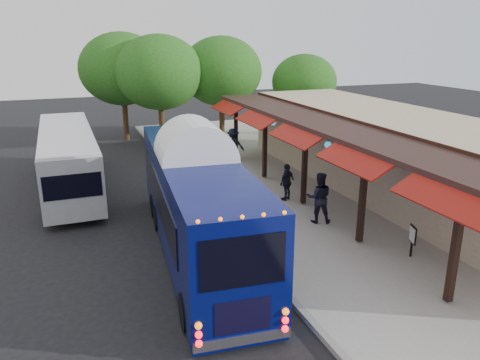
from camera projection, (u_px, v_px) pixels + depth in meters
name	position (u px, v px, depth m)	size (l,w,h in m)	color
ground	(256.00, 265.00, 14.66)	(90.00, 90.00, 0.00)	black
sidewalk	(328.00, 203.00, 19.90)	(10.00, 40.00, 0.15)	#9E9B93
curb	(218.00, 218.00, 18.22)	(0.20, 40.00, 0.16)	gray
station_shelter	(397.00, 155.00, 20.53)	(8.15, 20.00, 3.60)	tan
coach_bus	(196.00, 198.00, 15.03)	(3.31, 11.15, 3.52)	#070E59
city_bus	(68.00, 157.00, 21.41)	(2.36, 10.42, 2.80)	gray
ped_a	(239.00, 198.00, 17.34)	(0.70, 0.46, 1.93)	black
ped_b	(319.00, 198.00, 17.37)	(0.94, 0.74, 1.94)	black
ped_c	(287.00, 182.00, 19.79)	(0.93, 0.39, 1.59)	black
ped_d	(233.00, 145.00, 25.69)	(1.21, 0.70, 1.87)	black
sign_board	(413.00, 236.00, 14.70)	(0.19, 0.46, 1.04)	black
tree_left	(159.00, 72.00, 29.04)	(5.46, 5.46, 6.99)	#382314
tree_mid	(221.00, 71.00, 30.81)	(5.37, 5.37, 6.87)	#382314
tree_right	(304.00, 82.00, 32.05)	(4.44, 4.44, 5.69)	#382314
tree_far	(122.00, 69.00, 30.63)	(5.57, 5.57, 7.13)	#382314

